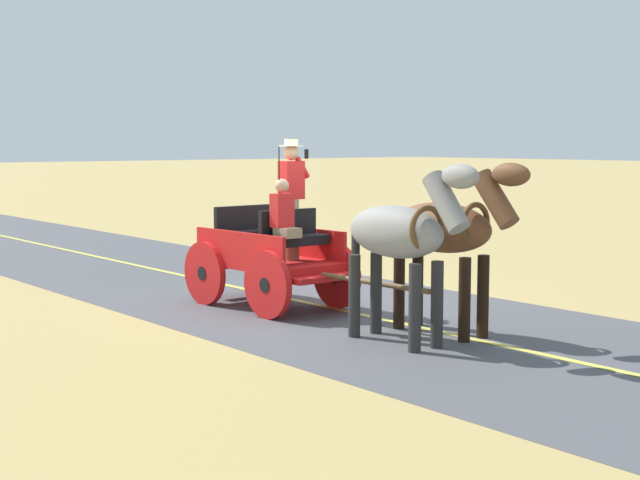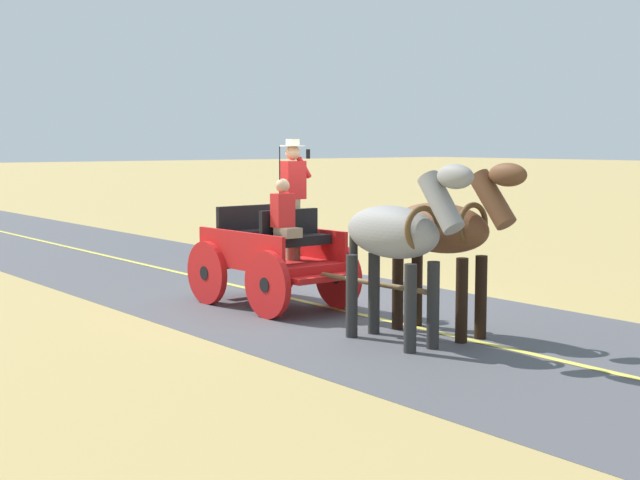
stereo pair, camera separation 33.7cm
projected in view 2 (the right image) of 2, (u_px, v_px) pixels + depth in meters
The scene contains 6 objects.
ground_plane at pixel (316, 305), 14.07m from camera, with size 200.00×200.00×0.00m, color tan.
road_surface at pixel (316, 304), 14.07m from camera, with size 5.22×160.00×0.01m, color #4C4C51.
road_centre_stripe at pixel (316, 304), 14.07m from camera, with size 0.12×160.00×0.00m, color #DBCC4C.
horse_drawn_carriage at pixel (275, 253), 13.82m from camera, with size 1.51×4.51×2.50m.
horse_near_side at pixel (446, 232), 11.71m from camera, with size 0.66×2.13×2.21m.
horse_off_side at pixel (398, 236), 11.17m from camera, with size 0.57×2.13×2.21m.
Camera 2 is at (8.35, 11.10, 2.46)m, focal length 52.17 mm.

